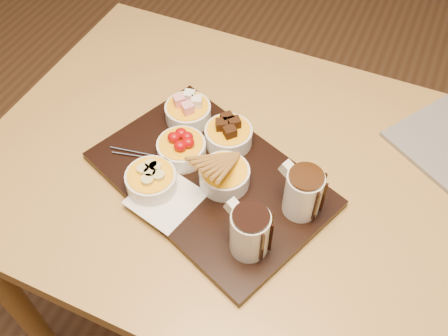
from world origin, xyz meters
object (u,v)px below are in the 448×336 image
at_px(dining_table, 262,201).
at_px(bowl_strawberries, 182,150).
at_px(pitcher_dark_chocolate, 250,233).
at_px(serving_board, 210,179).
at_px(pitcher_milk_chocolate, 303,193).

relative_size(dining_table, bowl_strawberries, 12.00).
bearing_deg(pitcher_dark_chocolate, bowl_strawberries, 167.35).
distance_m(bowl_strawberries, pitcher_dark_chocolate, 0.25).
xyz_separation_m(dining_table, bowl_strawberries, (-0.17, -0.04, 0.14)).
height_order(serving_board, bowl_strawberries, bowl_strawberries).
relative_size(serving_board, bowl_strawberries, 4.60).
height_order(bowl_strawberries, pitcher_dark_chocolate, pitcher_dark_chocolate).
bearing_deg(bowl_strawberries, serving_board, -17.97).
relative_size(bowl_strawberries, pitcher_milk_chocolate, 1.05).
bearing_deg(serving_board, dining_table, 56.44).
xyz_separation_m(bowl_strawberries, pitcher_milk_chocolate, (0.26, -0.02, 0.03)).
relative_size(serving_board, pitcher_dark_chocolate, 4.82).
distance_m(serving_board, pitcher_milk_chocolate, 0.20).
bearing_deg(dining_table, pitcher_milk_chocolate, -33.66).
bearing_deg(pitcher_dark_chocolate, dining_table, 123.63).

